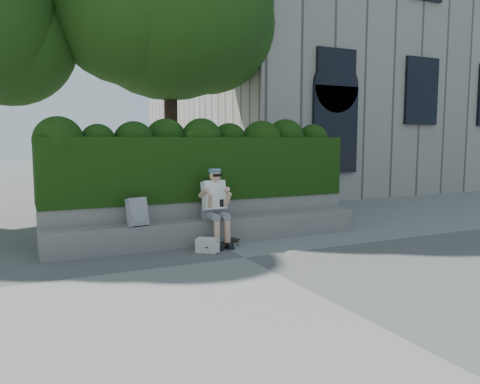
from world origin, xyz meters
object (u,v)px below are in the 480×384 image
person (215,204)px  backpack_ground (207,245)px  backpack_plaid (137,212)px  skateboard (220,245)px

person → backpack_ground: (-0.34, -0.44, -0.64)m
backpack_plaid → person: bearing=-15.3°
backpack_ground → skateboard: bearing=58.1°
person → backpack_plaid: person is taller
person → skateboard: bearing=-97.6°
backpack_ground → backpack_plaid: bearing=-170.3°
backpack_plaid → backpack_ground: backpack_plaid is taller
person → skateboard: (-0.04, -0.32, -0.69)m
skateboard → backpack_ground: backpack_ground is taller
skateboard → backpack_ground: (-0.29, -0.12, 0.05)m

